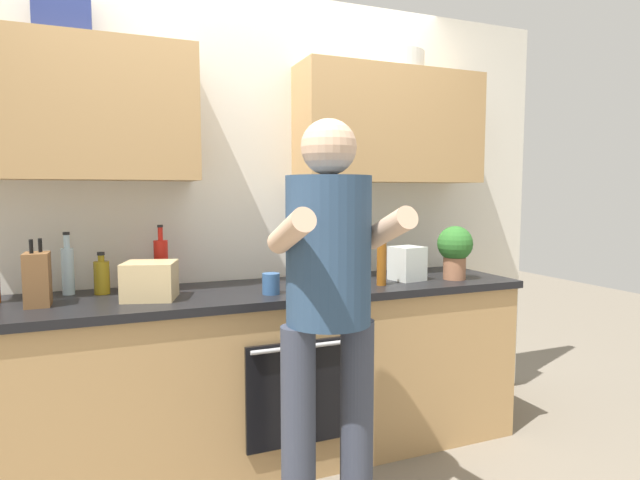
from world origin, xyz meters
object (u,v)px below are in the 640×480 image
Objects in this scene: bottle_water at (68,269)px; grocery_bag_produce at (407,263)px; bottle_hotsauce at (161,264)px; person_standing at (329,293)px; bottle_syrup at (382,261)px; cup_ceramic at (315,273)px; cup_tea at (271,284)px; grocery_bag_bread at (150,281)px; bottle_oil at (102,277)px; knife_block at (37,279)px; potted_herb at (455,248)px.

bottle_water reaches higher than grocery_bag_produce.
person_standing is at bearing -56.54° from bottle_hotsauce.
bottle_syrup is (1.52, -0.35, 0.00)m from bottle_water.
bottle_syrup is 2.78× the size of cup_ceramic.
bottle_hotsauce is 3.23× the size of cup_tea.
bottle_syrup is (1.09, -0.33, -0.00)m from bottle_hotsauce.
cup_tea is at bearing 99.32° from person_standing.
grocery_bag_bread is (-1.38, -0.00, -0.01)m from grocery_bag_produce.
bottle_syrup is at bearing -34.01° from cup_ceramic.
bottle_oil is 0.32m from knife_block.
grocery_bag_produce is 1.38m from grocery_bag_bread.
grocery_bag_bread reaches higher than cup_ceramic.
cup_ceramic is 0.34× the size of potted_herb.
knife_block is 2.11m from potted_herb.
bottle_water is 1.60× the size of grocery_bag_produce.
cup_ceramic is at bearing -9.10° from bottle_hotsauce.
bottle_water reaches higher than knife_block.
bottle_hotsauce is 0.80m from cup_ceramic.
bottle_water is at bearing 65.07° from knife_block.
bottle_water is 2.03m from potted_herb.
bottle_water is at bearing 138.64° from person_standing.
knife_block is at bearing 176.94° from potted_herb.
bottle_hotsauce is 1.44× the size of grocery_bag_bread.
bottle_oil is 1.08m from cup_ceramic.
cup_ceramic is 0.55× the size of grocery_bag_produce.
bottle_syrup is at bearing -12.65° from bottle_oil.
cup_ceramic is (0.31, 0.21, 0.00)m from cup_tea.
bottle_water is 0.44m from grocery_bag_bread.
knife_block is (-1.10, 0.65, 0.03)m from person_standing.
person_standing is at bearing -151.94° from potted_herb.
person_standing is 8.21× the size of bottle_oil.
grocery_bag_bread is at bearing -179.96° from grocery_bag_produce.
bottle_water is at bearing 163.86° from bottle_oil.
person_standing reaches higher than bottle_water.
cup_tea is 0.83m from grocery_bag_produce.
person_standing reaches higher than grocery_bag_bread.
bottle_water is 0.43m from bottle_hotsauce.
potted_herb is at bearing 28.06° from person_standing.
bottle_oil is 1.40m from bottle_syrup.
bottle_hotsauce is at bearing 168.58° from potted_herb.
potted_herb is (2.00, -0.34, 0.05)m from bottle_water.
bottle_hotsauce reaches higher than bottle_syrup.
potted_herb is at bearing -11.42° from bottle_hotsauce.
bottle_water is at bearing 158.45° from cup_tea.
cup_tea is (-0.08, 0.52, -0.04)m from person_standing.
bottle_syrup is 0.96× the size of potted_herb.
grocery_bag_produce reaches higher than grocery_bag_bread.
cup_ceramic is at bearing 3.34° from knife_block.
bottle_oil is at bearing 172.19° from grocery_bag_produce.
bottle_hotsauce is 0.28m from bottle_oil.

